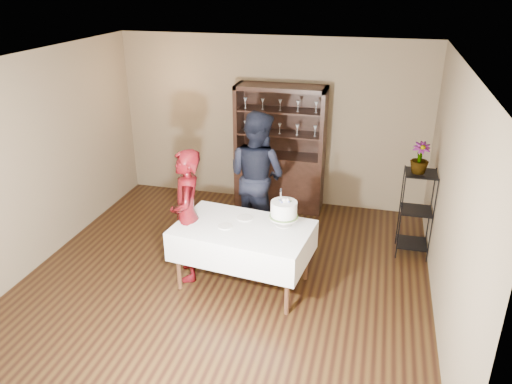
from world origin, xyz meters
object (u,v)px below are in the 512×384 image
at_px(woman, 187,216).
at_px(man, 257,176).
at_px(cake_table, 243,241).
at_px(plant_etagere, 416,210).
at_px(potted_plant, 420,158).
at_px(cake, 284,211).
at_px(china_hutch, 280,168).

xyz_separation_m(woman, man, (0.56, 1.26, 0.09)).
bearing_deg(cake_table, man, 96.83).
bearing_deg(cake_table, woman, 177.76).
bearing_deg(plant_etagere, woman, -155.28).
bearing_deg(man, potted_plant, -155.79).
bearing_deg(cake, cake_table, -160.75).
relative_size(cake_table, potted_plant, 4.16).
height_order(cake_table, potted_plant, potted_plant).
height_order(plant_etagere, man, man).
height_order(woman, cake, woman).
height_order(china_hutch, woman, china_hutch).
bearing_deg(woman, cake, 75.49).
height_order(cake, potted_plant, potted_plant).
bearing_deg(plant_etagere, cake, -144.31).
relative_size(cake_table, woman, 1.01).
bearing_deg(man, plant_etagere, -155.37).
bearing_deg(cake, potted_plant, 36.12).
bearing_deg(potted_plant, man, 179.71).
bearing_deg(plant_etagere, china_hutch, 153.17).
distance_m(cake_table, cake, 0.62).
xyz_separation_m(woman, cake, (1.17, 0.13, 0.15)).
xyz_separation_m(man, potted_plant, (2.15, -0.01, 0.46)).
height_order(china_hutch, cake, china_hutch).
distance_m(plant_etagere, cake, 1.97).
relative_size(plant_etagere, woman, 0.71).
height_order(cake_table, woman, woman).
height_order(plant_etagere, cake, cake).
bearing_deg(woman, plant_etagere, 93.78).
height_order(plant_etagere, woman, woman).
relative_size(china_hutch, woman, 1.19).
bearing_deg(woman, man, 135.16).
relative_size(cake_table, cake, 3.53).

